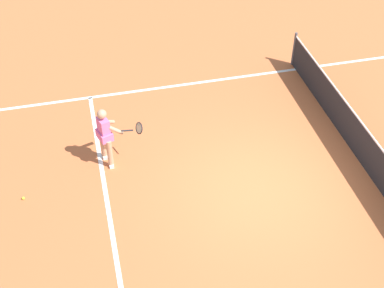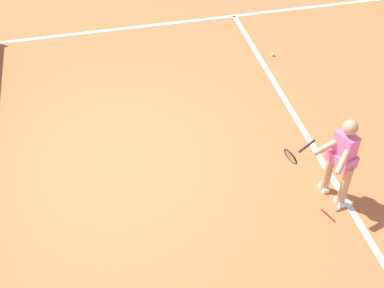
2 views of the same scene
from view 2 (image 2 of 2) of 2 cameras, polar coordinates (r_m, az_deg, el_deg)
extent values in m
plane|color=#C66638|center=(8.80, -8.07, -1.45)|extent=(28.18, 28.18, 0.00)
cube|color=white|center=(9.49, 12.31, 1.75)|extent=(8.71, 0.10, 0.01)
cube|color=white|center=(12.34, -10.62, 12.36)|extent=(0.10, 19.68, 0.01)
cylinder|color=tan|center=(8.04, 16.80, -4.61)|extent=(0.13, 0.13, 0.78)
cylinder|color=tan|center=(8.19, 15.07, -3.08)|extent=(0.13, 0.13, 0.78)
cube|color=white|center=(8.29, 16.33, -6.27)|extent=(0.20, 0.10, 0.08)
cube|color=white|center=(8.43, 14.66, -4.75)|extent=(0.20, 0.10, 0.08)
cube|color=pink|center=(7.67, 16.83, -0.47)|extent=(0.37, 0.29, 0.52)
cube|color=pink|center=(7.80, 16.54, -1.54)|extent=(0.47, 0.39, 0.20)
sphere|color=tan|center=(7.42, 17.43, 1.80)|extent=(0.22, 0.22, 0.22)
cylinder|color=tan|center=(7.50, 16.84, -1.43)|extent=(0.39, 0.41, 0.37)
cylinder|color=tan|center=(7.64, 15.30, -0.11)|extent=(0.14, 0.48, 0.37)
cylinder|color=black|center=(7.60, 12.82, -0.24)|extent=(0.13, 0.29, 0.14)
torus|color=black|center=(7.47, 11.04, -1.40)|extent=(0.31, 0.20, 0.28)
cylinder|color=beige|center=(7.47, 11.04, -1.40)|extent=(0.26, 0.16, 0.23)
sphere|color=#D1E533|center=(11.36, 9.10, 9.93)|extent=(0.07, 0.07, 0.07)
camera|label=1|loc=(15.02, 1.77, 52.87)|focal=50.28mm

